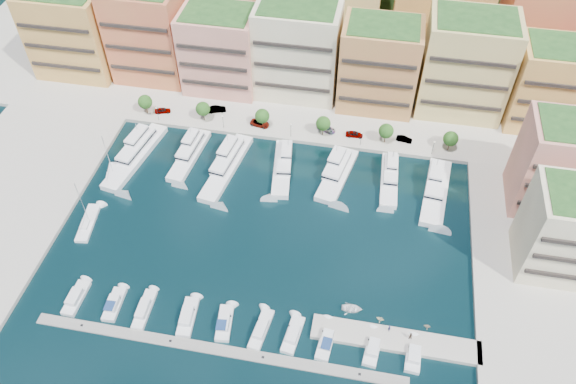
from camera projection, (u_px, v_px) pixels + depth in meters
name	position (u px, v px, depth m)	size (l,w,h in m)	color
ground	(266.00, 231.00, 125.32)	(400.00, 400.00, 0.00)	black
north_quay	(310.00, 72.00, 166.98)	(220.00, 64.00, 2.00)	#9E998E
east_quay	(560.00, 305.00, 112.12)	(34.00, 76.00, 2.00)	#9E998E
south_pontoon	(216.00, 350.00, 105.54)	(72.00, 2.20, 0.35)	gray
finger_pier	(395.00, 341.00, 106.75)	(32.00, 5.00, 2.00)	#9E998E
apartment_0	(72.00, 31.00, 157.53)	(22.00, 16.50, 24.80)	#DBA450
apartment_1	(149.00, 32.00, 155.37)	(20.00, 16.50, 26.80)	#C97F43
apartment_2	(221.00, 50.00, 152.83)	(20.00, 15.50, 22.80)	#EC9383
apartment_3	(298.00, 49.00, 150.43)	(22.00, 16.50, 25.80)	#F9EAC0
apartment_4	(379.00, 65.00, 147.04)	(20.00, 15.50, 23.80)	#B58543
apartment_5	(466.00, 65.00, 144.51)	(22.00, 16.50, 26.80)	tan
apartment_6	(553.00, 85.00, 141.84)	(20.00, 15.50, 22.80)	#DBA450
apartment_east_a	(562.00, 165.00, 121.94)	(18.00, 14.50, 22.80)	#EC9383
apartment_east_b	(573.00, 232.00, 110.57)	(18.00, 14.50, 20.80)	#F9EAC0
backblock_2	(335.00, 4.00, 162.74)	(26.00, 18.00, 30.00)	tan
backblock_3	(440.00, 13.00, 158.95)	(26.00, 18.00, 30.00)	#DBA450
backblock_4	(550.00, 24.00, 155.16)	(26.00, 18.00, 30.00)	#C97F43
tree_0	(145.00, 102.00, 149.42)	(3.80, 3.80, 5.65)	#473323
tree_1	(203.00, 109.00, 147.40)	(3.80, 3.80, 5.65)	#473323
tree_2	(262.00, 116.00, 145.38)	(3.80, 3.80, 5.65)	#473323
tree_3	(323.00, 123.00, 143.36)	(3.80, 3.80, 5.65)	#473323
tree_4	(386.00, 131.00, 141.34)	(3.80, 3.80, 5.65)	#473323
tree_5	(451.00, 139.00, 139.32)	(3.80, 3.80, 5.65)	#473323
lamppost_0	(157.00, 112.00, 148.04)	(0.30, 0.30, 4.20)	black
lamppost_1	(223.00, 120.00, 145.77)	(0.30, 0.30, 4.20)	black
lamppost_2	(291.00, 128.00, 143.49)	(0.30, 0.30, 4.20)	black
lamppost_3	(361.00, 137.00, 141.22)	(0.30, 0.30, 4.20)	black
lamppost_4	(434.00, 146.00, 138.95)	(0.30, 0.30, 4.20)	black
yacht_0	(137.00, 153.00, 141.02)	(8.76, 25.04, 7.30)	white
yacht_1	(190.00, 153.00, 141.14)	(6.18, 19.33, 7.30)	white
yacht_2	(227.00, 164.00, 138.26)	(8.08, 24.36, 7.30)	white
yacht_3	(283.00, 165.00, 137.97)	(6.56, 19.72, 7.30)	white
yacht_4	(337.00, 172.00, 136.44)	(8.77, 19.58, 7.30)	white
yacht_5	(390.00, 177.00, 135.22)	(4.54, 17.68, 7.30)	white
yacht_6	(436.00, 188.00, 132.59)	(7.37, 21.99, 7.30)	white
cruiser_0	(76.00, 298.00, 112.65)	(2.87, 8.13, 2.55)	silver
cruiser_1	(114.00, 305.00, 111.60)	(3.00, 7.69, 2.66)	silver
cruiser_2	(144.00, 310.00, 110.82)	(2.60, 8.98, 2.55)	silver
cruiser_3	(188.00, 317.00, 109.69)	(3.47, 8.73, 2.55)	silver
cruiser_4	(224.00, 323.00, 108.73)	(3.61, 8.01, 2.66)	silver
cruiser_5	(261.00, 330.00, 107.83)	(3.59, 9.14, 2.55)	silver
cruiser_6	(293.00, 335.00, 107.05)	(3.59, 8.29, 2.55)	silver
cruiser_7	(326.00, 341.00, 106.21)	(3.41, 8.64, 2.66)	silver
cruiser_8	(373.00, 348.00, 105.14)	(3.40, 7.70, 2.55)	silver
cruiser_9	(413.00, 355.00, 104.18)	(3.15, 7.25, 2.55)	silver
sailboat_2	(113.00, 176.00, 136.65)	(4.79, 9.09, 13.20)	white
sailboat_1	(88.00, 223.00, 126.33)	(4.28, 11.18, 13.20)	white
tender_0	(352.00, 309.00, 111.11)	(2.97, 4.15, 0.86)	white
tender_3	(427.00, 326.00, 108.55)	(1.20, 1.39, 0.73)	beige
tender_1	(380.00, 319.00, 109.58)	(1.40, 1.62, 0.86)	beige
car_0	(163.00, 110.00, 151.79)	(1.68, 4.18, 1.43)	gray
car_1	(217.00, 109.00, 151.99)	(1.71, 4.90, 1.61)	gray
car_2	(260.00, 123.00, 148.06)	(2.35, 5.11, 1.42)	gray
car_3	(326.00, 128.00, 146.71)	(2.14, 5.27, 1.53)	gray
car_4	(354.00, 134.00, 145.07)	(1.79, 4.45, 1.52)	gray
car_5	(404.00, 139.00, 143.84)	(1.42, 4.06, 1.34)	gray
person_0	(389.00, 328.00, 106.55)	(0.68, 0.44, 1.85)	#242449
person_1	(410.00, 336.00, 105.43)	(0.88, 0.69, 1.82)	#443429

